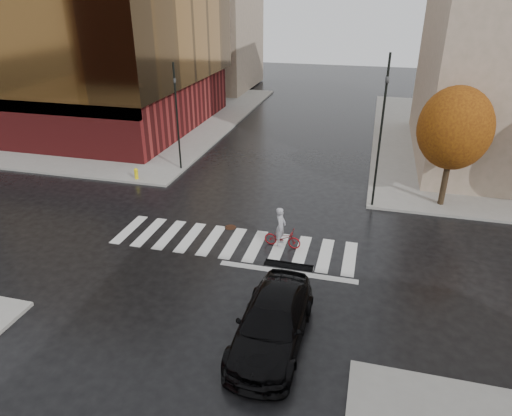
{
  "coord_description": "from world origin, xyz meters",
  "views": [
    {
      "loc": [
        5.85,
        -17.56,
        10.93
      ],
      "look_at": [
        1.13,
        0.5,
        2.0
      ],
      "focal_mm": 32.0,
      "sensor_mm": 36.0,
      "label": 1
    }
  ],
  "objects": [
    {
      "name": "sedan",
      "position": [
        3.3,
        -5.59,
        0.8
      ],
      "size": [
        2.32,
        5.53,
        1.59
      ],
      "primitive_type": "imported",
      "rotation": [
        0.0,
        0.0,
        -0.02
      ],
      "color": "black",
      "rests_on": "ground"
    },
    {
      "name": "ground",
      "position": [
        0.0,
        0.0,
        0.0
      ],
      "size": [
        120.0,
        120.0,
        0.0
      ],
      "primitive_type": "plane",
      "color": "black",
      "rests_on": "ground"
    },
    {
      "name": "tree_ne_a",
      "position": [
        10.0,
        7.4,
        4.46
      ],
      "size": [
        3.8,
        3.8,
        6.5
      ],
      "color": "black",
      "rests_on": "sidewalk_ne"
    },
    {
      "name": "fire_hydrant",
      "position": [
        -8.25,
        6.5,
        0.54
      ],
      "size": [
        0.25,
        0.25,
        0.71
      ],
      "color": "yellow",
      "rests_on": "sidewalk_nw"
    },
    {
      "name": "cyclist",
      "position": [
        2.3,
        0.79,
        0.68
      ],
      "size": [
        1.8,
        0.76,
        1.99
      ],
      "rotation": [
        0.0,
        0.0,
        1.48
      ],
      "color": "maroon",
      "rests_on": "ground"
    },
    {
      "name": "office_glass",
      "position": [
        -22.0,
        17.99,
        8.28
      ],
      "size": [
        27.0,
        19.0,
        16.0
      ],
      "color": "maroon",
      "rests_on": "sidewalk_nw"
    },
    {
      "name": "traffic_light_nw",
      "position": [
        -6.3,
        9.0,
        4.0
      ],
      "size": [
        0.2,
        0.18,
        6.84
      ],
      "rotation": [
        0.0,
        0.0,
        -1.34
      ],
      "color": "black",
      "rests_on": "sidewalk_nw"
    },
    {
      "name": "crosswalk",
      "position": [
        0.0,
        0.5,
        0.01
      ],
      "size": [
        12.0,
        3.0,
        0.01
      ],
      "primitive_type": "cube",
      "color": "silver",
      "rests_on": "ground"
    },
    {
      "name": "manhole",
      "position": [
        -0.61,
        2.0,
        0.01
      ],
      "size": [
        0.65,
        0.65,
        0.01
      ],
      "primitive_type": "cylinder",
      "rotation": [
        0.0,
        0.0,
        -0.1
      ],
      "color": "#3E2316",
      "rests_on": "ground"
    },
    {
      "name": "traffic_light_ne",
      "position": [
        6.3,
        6.3,
        4.86
      ],
      "size": [
        0.21,
        0.24,
        8.09
      ],
      "rotation": [
        0.0,
        0.0,
        3.41
      ],
      "color": "black",
      "rests_on": "sidewalk_ne"
    },
    {
      "name": "sidewalk_nw",
      "position": [
        -21.0,
        21.0,
        0.07
      ],
      "size": [
        30.0,
        30.0,
        0.15
      ],
      "primitive_type": "cube",
      "color": "gray",
      "rests_on": "ground"
    }
  ]
}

